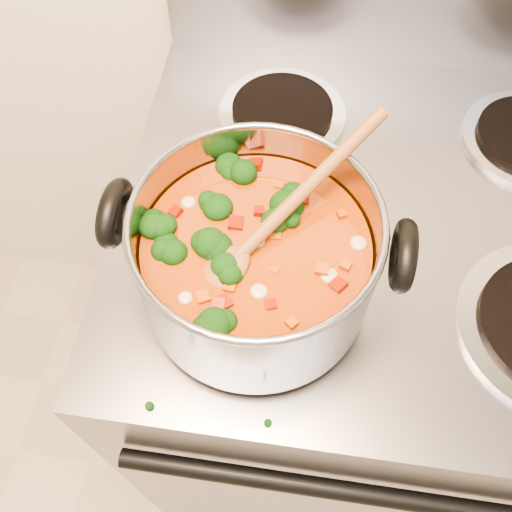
{
  "coord_description": "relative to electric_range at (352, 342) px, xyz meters",
  "views": [
    {
      "loc": [
        -0.09,
        0.7,
        1.53
      ],
      "look_at": [
        -0.14,
        1.01,
        1.01
      ],
      "focal_mm": 40.0,
      "sensor_mm": 36.0,
      "label": 1
    }
  ],
  "objects": [
    {
      "name": "electric_range",
      "position": [
        0.0,
        0.0,
        0.0
      ],
      "size": [
        0.73,
        0.66,
        1.08
      ],
      "color": "gray",
      "rests_on": "ground"
    },
    {
      "name": "stockpot",
      "position": [
        -0.17,
        -0.15,
        0.54
      ],
      "size": [
        0.31,
        0.26,
        0.15
      ],
      "rotation": [
        0.0,
        0.0,
        -0.03
      ],
      "color": "#96969D",
      "rests_on": "electric_range"
    },
    {
      "name": "wooden_spoon",
      "position": [
        -0.16,
        -0.14,
        0.58
      ],
      "size": [
        0.19,
        0.22,
        0.09
      ],
      "rotation": [
        0.0,
        0.0,
        0.89
      ],
      "color": "brown",
      "rests_on": "stockpot"
    },
    {
      "name": "cooktop_crumbs",
      "position": [
        -0.05,
        0.01,
        0.46
      ],
      "size": [
        0.04,
        0.07,
        0.01
      ],
      "color": "black",
      "rests_on": "electric_range"
    }
  ]
}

